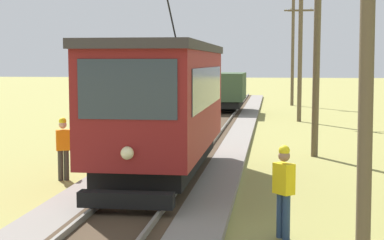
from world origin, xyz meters
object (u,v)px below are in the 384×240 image
(track_worker, at_px, (284,187))
(red_tram, at_px, (163,104))
(utility_pole_near_tram, at_px, (367,59))
(utility_pole_mid, at_px, (317,38))
(freight_car, at_px, (226,90))
(gravel_pile, at_px, (146,107))
(utility_pole_far, at_px, (300,57))
(second_worker, at_px, (63,146))
(utility_pole_distant, at_px, (293,50))

(track_worker, bearing_deg, red_tram, 82.28)
(utility_pole_near_tram, distance_m, utility_pole_mid, 11.18)
(utility_pole_near_tram, relative_size, utility_pole_mid, 0.81)
(freight_car, xyz_separation_m, gravel_pile, (-4.67, -2.52, -0.99))
(red_tram, relative_size, utility_pole_far, 1.22)
(utility_pole_mid, bearing_deg, utility_pole_near_tram, -90.00)
(red_tram, distance_m, second_worker, 3.09)
(freight_car, bearing_deg, utility_pole_distant, 61.90)
(utility_pole_near_tram, height_order, gravel_pile, utility_pole_near_tram)
(red_tram, xyz_separation_m, utility_pole_far, (4.46, 17.84, 1.40))
(utility_pole_distant, relative_size, second_worker, 4.59)
(utility_pole_far, distance_m, utility_pole_distant, 12.66)
(utility_pole_distant, bearing_deg, gravel_pile, -130.01)
(utility_pole_distant, bearing_deg, utility_pole_far, -90.00)
(track_worker, bearing_deg, utility_pole_distant, 46.68)
(track_worker, bearing_deg, utility_pole_near_tram, -85.35)
(gravel_pile, relative_size, second_worker, 1.63)
(red_tram, relative_size, utility_pole_distant, 1.04)
(utility_pole_distant, xyz_separation_m, gravel_pile, (-9.13, -10.88, -3.62))
(second_worker, bearing_deg, utility_pole_distant, 142.58)
(freight_car, bearing_deg, track_worker, -83.23)
(utility_pole_mid, relative_size, track_worker, 4.52)
(utility_pole_near_tram, height_order, second_worker, utility_pole_near_tram)
(utility_pole_near_tram, distance_m, gravel_pile, 27.37)
(utility_pole_mid, xyz_separation_m, track_worker, (-1.26, -9.93, -3.15))
(red_tram, distance_m, utility_pole_mid, 7.05)
(utility_pole_near_tram, relative_size, utility_pole_distant, 0.80)
(utility_pole_mid, distance_m, gravel_pile, 17.50)
(red_tram, bearing_deg, track_worker, -56.45)
(utility_pole_near_tram, bearing_deg, red_tram, 126.43)
(utility_pole_near_tram, height_order, utility_pole_far, utility_pole_far)
(red_tram, distance_m, gravel_pile, 20.22)
(utility_pole_mid, bearing_deg, red_tram, -131.12)
(utility_pole_far, height_order, utility_pole_distant, utility_pole_distant)
(gravel_pile, distance_m, track_worker, 25.67)
(utility_pole_mid, height_order, gravel_pile, utility_pole_mid)
(utility_pole_distant, relative_size, gravel_pile, 2.81)
(utility_pole_near_tram, xyz_separation_m, track_worker, (-1.26, 1.22, -2.39))
(red_tram, distance_m, track_worker, 5.91)
(red_tram, height_order, gravel_pile, red_tram)
(freight_car, height_order, gravel_pile, freight_car)
(track_worker, height_order, second_worker, same)
(utility_pole_mid, relative_size, second_worker, 4.52)
(gravel_pile, bearing_deg, freight_car, 28.36)
(red_tram, xyz_separation_m, freight_car, (-0.00, 22.13, -0.64))
(gravel_pile, bearing_deg, utility_pole_distant, 49.99)
(utility_pole_near_tram, distance_m, second_worker, 9.77)
(red_tram, bearing_deg, freight_car, 90.01)
(track_worker, bearing_deg, utility_pole_far, 45.53)
(utility_pole_far, distance_m, second_worker, 19.46)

